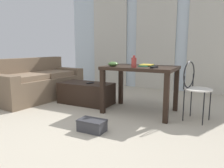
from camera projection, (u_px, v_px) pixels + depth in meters
The scene contains 14 objects.
ground_plane at pixel (117, 109), 3.75m from camera, with size 8.94×8.94×0.00m, color #B2A893.
wall_back at pixel (156, 37), 5.51m from camera, with size 5.09×0.10×2.68m, color silver.
curtains at pixel (155, 42), 5.46m from camera, with size 3.62×0.03×2.41m.
couch at pixel (37, 83), 4.50m from camera, with size 1.05×1.88×0.84m.
coffee_table at pixel (86, 93), 4.11m from camera, with size 1.01×0.52×0.40m.
craft_table at pixel (141, 73), 3.48m from camera, with size 1.12×0.79×0.76m.
wire_chair at pixel (194, 84), 3.12m from camera, with size 0.40×0.43×0.86m.
bottle_near at pixel (134, 62), 3.21m from camera, with size 0.08×0.08×0.18m.
bowl at pixel (113, 64), 3.44m from camera, with size 0.16×0.16×0.07m, color #477033.
book_stack at pixel (147, 65), 3.49m from camera, with size 0.19×0.31×0.03m.
tv_remote_on_table at pixel (154, 67), 3.13m from camera, with size 0.05×0.17×0.02m, color black.
scissors at pixel (130, 64), 3.81m from camera, with size 0.05×0.11×0.00m.
tv_remote_primary at pixel (90, 83), 4.01m from camera, with size 0.05×0.14×0.02m, color #232326.
shoebox at pixel (92, 125), 2.74m from camera, with size 0.35×0.21×0.15m.
Camera 1 is at (1.60, -1.79, 1.05)m, focal length 34.52 mm.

